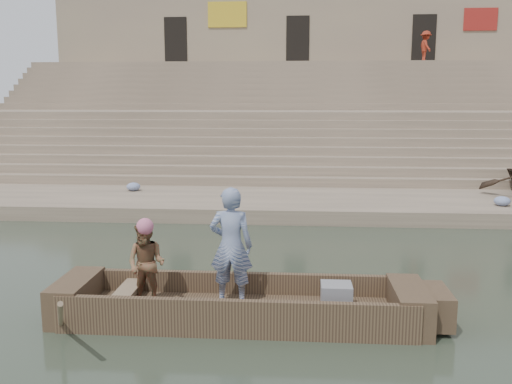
# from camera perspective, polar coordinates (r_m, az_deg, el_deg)

# --- Properties ---
(ground) EXTENTS (120.00, 120.00, 0.00)m
(ground) POSITION_cam_1_polar(r_m,az_deg,el_deg) (9.27, 16.31, -12.02)
(ground) COLOR #2B3628
(ground) RESTS_ON ground
(lower_landing) EXTENTS (32.00, 4.00, 0.40)m
(lower_landing) POSITION_cam_1_polar(r_m,az_deg,el_deg) (16.83, 10.79, -1.33)
(lower_landing) COLOR gray
(lower_landing) RESTS_ON ground
(mid_landing) EXTENTS (32.00, 3.00, 2.80)m
(mid_landing) POSITION_cam_1_polar(r_m,az_deg,el_deg) (24.08, 8.91, 4.89)
(mid_landing) COLOR gray
(mid_landing) RESTS_ON ground
(upper_landing) EXTENTS (32.00, 3.00, 5.20)m
(upper_landing) POSITION_cam_1_polar(r_m,az_deg,el_deg) (30.99, 7.95, 8.18)
(upper_landing) COLOR gray
(upper_landing) RESTS_ON ground
(ghat_steps) EXTENTS (32.00, 11.00, 5.20)m
(ghat_steps) POSITION_cam_1_polar(r_m,az_deg,el_deg) (25.73, 8.64, 6.09)
(ghat_steps) COLOR gray
(ghat_steps) RESTS_ON ground
(building_wall) EXTENTS (32.00, 5.07, 11.20)m
(building_wall) POSITION_cam_1_polar(r_m,az_deg,el_deg) (35.04, 7.66, 13.27)
(building_wall) COLOR gray
(building_wall) RESTS_ON ground
(main_rowboat) EXTENTS (5.00, 1.30, 0.22)m
(main_rowboat) POSITION_cam_1_polar(r_m,az_deg,el_deg) (8.67, -1.78, -12.38)
(main_rowboat) COLOR brown
(main_rowboat) RESTS_ON ground
(rowboat_trim) EXTENTS (6.04, 2.63, 1.96)m
(rowboat_trim) POSITION_cam_1_polar(r_m,az_deg,el_deg) (8.57, -0.36, -11.22)
(rowboat_trim) COLOR brown
(rowboat_trim) RESTS_ON ground
(standing_man) EXTENTS (0.69, 0.47, 1.82)m
(standing_man) POSITION_cam_1_polar(r_m,az_deg,el_deg) (8.52, -2.58, -5.54)
(standing_man) COLOR navy
(standing_man) RESTS_ON main_rowboat
(rowing_man) EXTENTS (0.72, 0.61, 1.29)m
(rowing_man) POSITION_cam_1_polar(r_m,az_deg,el_deg) (8.67, -11.21, -7.28)
(rowing_man) COLOR #236A38
(rowing_man) RESTS_ON main_rowboat
(television) EXTENTS (0.46, 0.42, 0.40)m
(television) POSITION_cam_1_polar(r_m,az_deg,el_deg) (8.54, 8.17, -10.62)
(television) COLOR gray
(television) RESTS_ON main_rowboat
(pedestrian) EXTENTS (0.75, 1.14, 1.65)m
(pedestrian) POSITION_cam_1_polar(r_m,az_deg,el_deg) (31.74, 17.04, 14.09)
(pedestrian) COLOR maroon
(pedestrian) RESTS_ON upper_landing
(cloth_bundles) EXTENTS (17.06, 2.46, 0.26)m
(cloth_bundles) POSITION_cam_1_polar(r_m,az_deg,el_deg) (17.06, 19.98, -0.46)
(cloth_bundles) COLOR #3F5999
(cloth_bundles) RESTS_ON lower_landing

